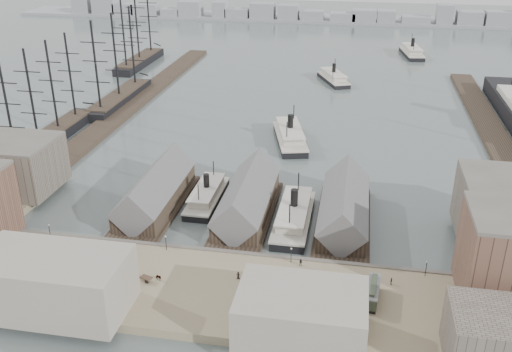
% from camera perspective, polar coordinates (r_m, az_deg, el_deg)
% --- Properties ---
extents(ground, '(900.00, 900.00, 0.00)m').
position_cam_1_polar(ground, '(142.21, -2.21, -7.18)').
color(ground, '#4C5858').
rests_on(ground, ground).
extents(quay, '(180.00, 30.00, 2.00)m').
position_cam_1_polar(quay, '(125.56, -4.22, -11.51)').
color(quay, '#857659').
rests_on(quay, ground).
extents(seawall, '(180.00, 1.20, 2.30)m').
position_cam_1_polar(seawall, '(137.31, -2.68, -7.89)').
color(seawall, '#59544C').
rests_on(seawall, ground).
extents(west_wharf, '(10.00, 220.00, 1.60)m').
position_cam_1_polar(west_wharf, '(248.94, -12.67, 6.72)').
color(west_wharf, '#2D231C').
rests_on(west_wharf, ground).
extents(east_wharf, '(10.00, 180.00, 1.60)m').
position_cam_1_polar(east_wharf, '(226.36, 22.81, 3.55)').
color(east_wharf, '#2D231C').
rests_on(east_wharf, ground).
extents(ferry_shed_west, '(14.00, 42.00, 12.60)m').
position_cam_1_polar(ferry_shed_west, '(160.93, -10.00, -1.66)').
color(ferry_shed_west, '#2D231C').
rests_on(ferry_shed_west, ground).
extents(ferry_shed_center, '(14.00, 42.00, 12.60)m').
position_cam_1_polar(ferry_shed_center, '(154.30, -0.88, -2.46)').
color(ferry_shed_center, '#2D231C').
rests_on(ferry_shed_center, ground).
extents(ferry_shed_east, '(14.00, 42.00, 12.60)m').
position_cam_1_polar(ferry_shed_east, '(151.89, 8.80, -3.24)').
color(ferry_shed_east, '#2D231C').
rests_on(ferry_shed_east, ground).
extents(warehouse_west_back, '(26.00, 20.00, 14.00)m').
position_cam_1_polar(warehouse_west_back, '(179.51, -23.31, 0.99)').
color(warehouse_west_back, '#60564C').
rests_on(warehouse_west_back, west_land).
extents(street_bldg_center, '(24.00, 16.00, 10.00)m').
position_cam_1_polar(street_bldg_center, '(109.65, 4.55, -13.74)').
color(street_bldg_center, gray).
rests_on(street_bldg_center, quay).
extents(street_bldg_west, '(30.00, 16.00, 12.00)m').
position_cam_1_polar(street_bldg_west, '(122.91, -19.66, -10.01)').
color(street_bldg_west, gray).
rests_on(street_bldg_west, quay).
extents(street_bldg_east, '(18.00, 14.00, 11.00)m').
position_cam_1_polar(street_bldg_east, '(111.84, 23.26, -14.84)').
color(street_bldg_east, '#60564C').
rests_on(street_bldg_east, quay).
extents(lamp_post_far_w, '(0.44, 0.44, 3.92)m').
position_cam_1_polar(lamp_post_far_w, '(149.70, -19.98, -4.96)').
color(lamp_post_far_w, black).
rests_on(lamp_post_far_w, quay).
extents(lamp_post_near_w, '(0.44, 0.44, 3.92)m').
position_cam_1_polar(lamp_post_near_w, '(137.77, -9.01, -6.34)').
color(lamp_post_near_w, black).
rests_on(lamp_post_near_w, quay).
extents(lamp_post_near_e, '(0.44, 0.44, 3.92)m').
position_cam_1_polar(lamp_post_near_e, '(131.71, 3.54, -7.63)').
color(lamp_post_near_e, black).
rests_on(lamp_post_near_e, quay).
extents(lamp_post_far_e, '(0.44, 0.44, 3.92)m').
position_cam_1_polar(lamp_post_far_e, '(132.35, 16.68, -8.58)').
color(lamp_post_far_e, black).
rests_on(lamp_post_far_e, quay).
extents(far_shore, '(500.00, 40.00, 15.72)m').
position_cam_1_polar(far_shore, '(458.37, 6.89, 15.57)').
color(far_shore, gray).
rests_on(far_shore, ground).
extents(ferry_docked_west, '(7.66, 25.55, 9.12)m').
position_cam_1_polar(ferry_docked_west, '(163.49, -4.93, -1.89)').
color(ferry_docked_west, black).
rests_on(ferry_docked_west, ground).
extents(ferry_docked_east, '(8.95, 29.83, 10.65)m').
position_cam_1_polar(ferry_docked_east, '(151.64, 3.80, -3.95)').
color(ferry_docked_east, black).
rests_on(ferry_docked_east, ground).
extents(ferry_open_near, '(16.77, 32.46, 11.11)m').
position_cam_1_polar(ferry_open_near, '(205.98, 3.43, 4.05)').
color(ferry_open_near, black).
rests_on(ferry_open_near, ground).
extents(ferry_open_mid, '(18.21, 28.36, 9.76)m').
position_cam_1_polar(ferry_open_mid, '(286.26, 7.75, 9.73)').
color(ferry_open_mid, black).
rests_on(ferry_open_mid, ground).
extents(ferry_open_far, '(13.63, 31.43, 10.86)m').
position_cam_1_polar(ferry_open_far, '(351.14, 15.32, 11.91)').
color(ferry_open_far, black).
rests_on(ferry_open_far, ground).
extents(sailing_ship_near, '(8.65, 59.61, 35.58)m').
position_cam_1_polar(sailing_ship_near, '(218.27, -19.99, 3.77)').
color(sailing_ship_near, black).
rests_on(sailing_ship_near, ground).
extents(sailing_ship_mid, '(9.38, 54.19, 38.56)m').
position_cam_1_polar(sailing_ship_mid, '(257.20, -13.50, 7.67)').
color(sailing_ship_mid, black).
rests_on(sailing_ship_mid, ground).
extents(sailing_ship_far, '(9.47, 52.61, 38.93)m').
position_cam_1_polar(sailing_ship_far, '(323.85, -11.56, 11.30)').
color(sailing_ship_far, black).
rests_on(sailing_ship_far, ground).
extents(tram, '(3.57, 10.12, 3.53)m').
position_cam_1_polar(tram, '(122.66, 11.59, -11.39)').
color(tram, black).
rests_on(tram, quay).
extents(horse_cart_left, '(4.45, 3.82, 1.47)m').
position_cam_1_polar(horse_cart_left, '(145.28, -20.00, -6.80)').
color(horse_cart_left, black).
rests_on(horse_cart_left, quay).
extents(horse_cart_center, '(4.83, 2.78, 1.43)m').
position_cam_1_polar(horse_cart_center, '(128.46, -10.19, -9.99)').
color(horse_cart_center, black).
rests_on(horse_cart_center, quay).
extents(horse_cart_right, '(4.65, 1.79, 1.59)m').
position_cam_1_polar(horse_cart_right, '(118.18, 4.97, -13.09)').
color(horse_cart_right, black).
rests_on(horse_cart_right, quay).
extents(pedestrian_0, '(0.77, 0.79, 1.75)m').
position_cam_1_polar(pedestrian_0, '(151.76, -22.59, -5.80)').
color(pedestrian_0, black).
rests_on(pedestrian_0, quay).
extents(pedestrian_1, '(0.96, 0.98, 1.59)m').
position_cam_1_polar(pedestrian_1, '(136.27, -21.45, -9.27)').
color(pedestrian_1, black).
rests_on(pedestrian_1, quay).
extents(pedestrian_2, '(1.35, 1.17, 1.81)m').
position_cam_1_polar(pedestrian_2, '(137.23, -12.55, -7.69)').
color(pedestrian_2, black).
rests_on(pedestrian_2, quay).
extents(pedestrian_3, '(1.01, 0.67, 1.60)m').
position_cam_1_polar(pedestrian_3, '(127.84, -14.59, -10.63)').
color(pedestrian_3, black).
rests_on(pedestrian_3, quay).
extents(pedestrian_4, '(0.93, 0.66, 1.77)m').
position_cam_1_polar(pedestrian_4, '(127.14, -1.78, -9.89)').
color(pedestrian_4, black).
rests_on(pedestrian_4, quay).
extents(pedestrian_5, '(0.80, 0.78, 1.77)m').
position_cam_1_polar(pedestrian_5, '(121.10, 1.91, -11.89)').
color(pedestrian_5, black).
rests_on(pedestrian_5, quay).
extents(pedestrian_6, '(0.88, 0.69, 1.81)m').
position_cam_1_polar(pedestrian_6, '(131.65, 4.51, -8.62)').
color(pedestrian_6, black).
rests_on(pedestrian_6, quay).
extents(pedestrian_7, '(0.68, 1.08, 1.59)m').
position_cam_1_polar(pedestrian_7, '(117.22, 8.48, -13.67)').
color(pedestrian_7, black).
rests_on(pedestrian_7, quay).
extents(pedestrian_8, '(0.53, 1.00, 1.62)m').
position_cam_1_polar(pedestrian_8, '(128.78, 13.38, -10.19)').
color(pedestrian_8, black).
rests_on(pedestrian_8, quay).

